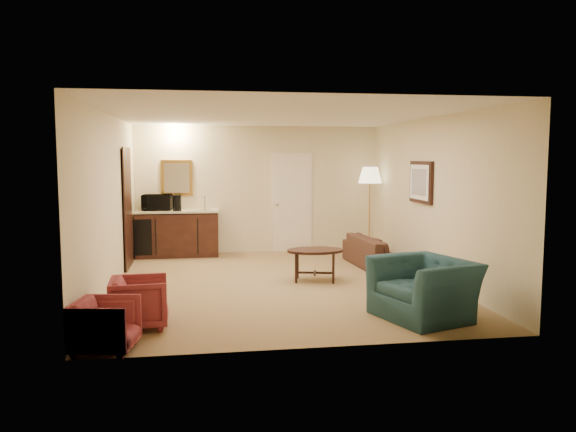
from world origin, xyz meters
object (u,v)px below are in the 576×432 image
microwave (157,201)px  rose_chair_far (106,323)px  sofa (379,247)px  rose_chair_near (139,300)px  coffee_maker (177,203)px  waste_bin (211,248)px  wetbar_cabinet (177,233)px  floor_lamp (369,210)px  coffee_table (315,265)px  teal_armchair (424,279)px

microwave → rose_chair_far: bearing=-85.6°
sofa → rose_chair_near: sofa is taller
coffee_maker → waste_bin: bearing=16.9°
wetbar_cabinet → rose_chair_near: size_ratio=2.51×
floor_lamp → coffee_maker: bearing=177.0°
wetbar_cabinet → coffee_maker: 0.63m
sofa → floor_lamp: (0.25, 1.42, 0.52)m
sofa → rose_chair_far: (-4.10, -3.78, -0.07)m
floor_lamp → coffee_table: bearing=-124.7°
sofa → coffee_table: bearing=119.5°
teal_armchair → microwave: 6.07m
rose_chair_near → floor_lamp: (4.10, 4.40, 0.56)m
microwave → wetbar_cabinet: bearing=-0.2°
rose_chair_far → sofa: bearing=-37.8°
waste_bin → wetbar_cabinet: bearing=173.9°
rose_chair_near → coffee_maker: 4.67m
waste_bin → microwave: 1.40m
rose_chair_near → coffee_maker: coffee_maker is taller
rose_chair_far → waste_bin: rose_chair_far is taller
wetbar_cabinet → floor_lamp: 3.89m
rose_chair_near → floor_lamp: bearing=-46.7°
rose_chair_near → coffee_maker: bearing=-6.9°
coffee_table → teal_armchair: bearing=-67.9°
rose_chair_far → floor_lamp: (4.35, 5.20, 0.59)m
sofa → coffee_table: 1.62m
teal_armchair → floor_lamp: size_ratio=0.63×
sofa → rose_chair_near: 4.87m
coffee_table → floor_lamp: floor_lamp is taller
coffee_table → waste_bin: coffee_table is taller
rose_chair_far → microwave: microwave is taller
waste_bin → coffee_maker: coffee_maker is taller
wetbar_cabinet → sofa: wetbar_cabinet is taller
rose_chair_near → coffee_table: size_ratio=0.73×
wetbar_cabinet → coffee_table: bearing=-49.5°
coffee_table → waste_bin: 3.02m
waste_bin → microwave: bearing=174.0°
wetbar_cabinet → microwave: size_ratio=2.93×
rose_chair_far → coffee_table: bearing=-34.1°
waste_bin → microwave: size_ratio=0.60×
coffee_table → microwave: size_ratio=1.60×
microwave → teal_armchair: bearing=-48.5°
rose_chair_near → teal_armchair: bearing=-96.1°
rose_chair_near → microwave: bearing=-2.1°
floor_lamp → microwave: size_ratio=3.18×
sofa → rose_chair_far: 5.58m
teal_armchair → microwave: microwave is taller
rose_chair_near → coffee_maker: (0.26, 4.60, 0.75)m
sofa → coffee_table: (-1.35, -0.89, -0.11)m
floor_lamp → rose_chair_far: bearing=-129.9°
sofa → rose_chair_far: sofa is taller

